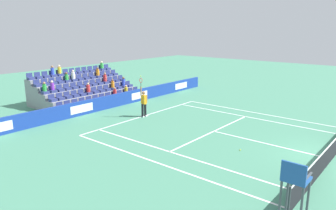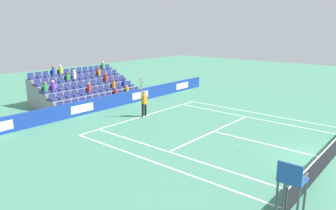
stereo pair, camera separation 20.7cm
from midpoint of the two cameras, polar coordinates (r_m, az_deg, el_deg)
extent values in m
plane|color=#47896B|center=(16.77, 27.06, -8.65)|extent=(80.00, 80.00, 0.00)
cube|color=white|center=(22.18, -4.23, -1.84)|extent=(10.97, 0.10, 0.01)
cube|color=white|center=(18.96, 7.92, -4.68)|extent=(8.23, 0.10, 0.01)
cube|color=white|center=(17.61, 16.86, -6.63)|extent=(0.10, 6.40, 0.01)
cube|color=white|center=(15.54, 1.26, -8.79)|extent=(0.10, 11.89, 0.01)
cube|color=white|center=(22.25, 14.51, -2.21)|extent=(0.10, 11.89, 0.01)
cube|color=white|center=(14.57, -2.13, -10.38)|extent=(0.10, 11.89, 0.01)
cube|color=white|center=(23.46, 15.94, -1.48)|extent=(0.10, 11.89, 0.01)
cube|color=white|center=(22.11, -4.04, -1.89)|extent=(0.10, 0.20, 0.01)
cube|color=#193899|center=(24.54, -10.19, 0.69)|extent=(22.75, 0.20, 0.99)
cube|color=white|center=(30.56, 2.20, 3.47)|extent=(1.82, 0.01, 0.56)
cube|color=white|center=(26.34, -5.33, 1.75)|extent=(1.82, 0.01, 0.56)
cube|color=white|center=(22.78, -15.44, -0.61)|extent=(1.82, 0.01, 0.56)
cylinder|color=#33383D|center=(11.30, 20.30, -15.91)|extent=(0.10, 0.10, 1.07)
cube|color=black|center=(16.61, 27.23, -7.18)|extent=(11.77, 0.02, 0.92)
cube|color=white|center=(16.46, 27.42, -5.61)|extent=(11.77, 0.04, 0.04)
cylinder|color=black|center=(21.83, -4.37, -0.89)|extent=(0.16, 0.16, 0.90)
cylinder|color=black|center=(21.69, -4.86, -1.00)|extent=(0.16, 0.16, 0.90)
cube|color=white|center=(21.94, -4.35, -1.92)|extent=(0.15, 0.27, 0.08)
cube|color=white|center=(21.80, -4.83, -2.04)|extent=(0.15, 0.27, 0.08)
cube|color=orange|center=(21.58, -4.65, 0.98)|extent=(0.26, 0.38, 0.60)
sphere|color=#9E7251|center=(21.49, -4.67, 2.18)|extent=(0.24, 0.24, 0.24)
cylinder|color=#9E7251|center=(21.32, -5.14, 2.49)|extent=(0.09, 0.09, 0.62)
cylinder|color=#9E7251|center=(21.68, -4.12, 1.11)|extent=(0.09, 0.09, 0.56)
cylinder|color=black|center=(21.24, -5.16, 3.68)|extent=(0.04, 0.04, 0.28)
torus|color=red|center=(21.19, -5.18, 4.43)|extent=(0.07, 0.31, 0.31)
sphere|color=#D1E533|center=(21.15, -5.20, 5.18)|extent=(0.07, 0.07, 0.07)
cylinder|color=#474C54|center=(10.75, 19.99, -15.54)|extent=(0.07, 0.07, 1.71)
cylinder|color=#474C54|center=(10.61, 23.16, -16.27)|extent=(0.07, 0.07, 1.71)
cylinder|color=#474C54|center=(10.25, 18.80, -16.96)|extent=(0.07, 0.07, 1.71)
cube|color=#23519E|center=(10.01, 21.47, -12.18)|extent=(0.70, 0.70, 0.08)
cube|color=#23519E|center=(9.60, 21.02, -11.20)|extent=(0.06, 0.70, 0.55)
cube|color=#474C54|center=(10.02, 19.80, -10.86)|extent=(0.56, 0.05, 0.04)
cube|color=#474C54|center=(9.86, 23.35, -11.62)|extent=(0.56, 0.05, 0.04)
cube|color=gray|center=(25.42, -11.73, 0.41)|extent=(8.06, 0.95, 0.42)
cube|color=navy|center=(27.77, -5.80, 2.41)|extent=(0.48, 0.44, 0.20)
cube|color=navy|center=(27.86, -6.10, 2.97)|extent=(0.48, 0.04, 0.30)
cube|color=navy|center=(27.34, -6.72, 2.21)|extent=(0.48, 0.44, 0.20)
cube|color=navy|center=(27.44, -7.03, 2.77)|extent=(0.48, 0.04, 0.30)
cube|color=navy|center=(26.93, -7.67, 2.00)|extent=(0.48, 0.44, 0.20)
cube|color=navy|center=(27.02, -7.98, 2.57)|extent=(0.48, 0.04, 0.30)
cube|color=navy|center=(26.52, -8.65, 1.78)|extent=(0.48, 0.44, 0.20)
cube|color=navy|center=(26.62, -8.96, 2.37)|extent=(0.48, 0.04, 0.30)
cube|color=navy|center=(26.12, -9.66, 1.56)|extent=(0.48, 0.44, 0.20)
cube|color=navy|center=(26.22, -9.97, 2.15)|extent=(0.48, 0.04, 0.30)
cube|color=navy|center=(25.73, -10.70, 1.33)|extent=(0.48, 0.44, 0.20)
cube|color=navy|center=(25.83, -11.01, 1.93)|extent=(0.48, 0.04, 0.30)
cube|color=navy|center=(25.35, -11.77, 1.09)|extent=(0.48, 0.44, 0.20)
cube|color=navy|center=(25.45, -12.08, 1.70)|extent=(0.48, 0.04, 0.30)
cube|color=navy|center=(24.98, -12.87, 0.84)|extent=(0.48, 0.44, 0.20)
cube|color=navy|center=(25.08, -13.18, 1.47)|extent=(0.48, 0.04, 0.30)
cube|color=navy|center=(24.61, -14.01, 0.59)|extent=(0.48, 0.44, 0.20)
cube|color=navy|center=(24.72, -14.32, 1.22)|extent=(0.48, 0.04, 0.30)
cube|color=navy|center=(24.26, -15.18, 0.33)|extent=(0.48, 0.44, 0.20)
cube|color=navy|center=(24.37, -15.49, 0.97)|extent=(0.48, 0.04, 0.30)
cube|color=navy|center=(23.92, -16.38, 0.06)|extent=(0.48, 0.44, 0.20)
cube|color=navy|center=(24.03, -16.69, 0.71)|extent=(0.48, 0.04, 0.30)
cube|color=navy|center=(23.59, -17.62, -0.22)|extent=(0.48, 0.44, 0.20)
cube|color=navy|center=(23.70, -17.92, 0.45)|extent=(0.48, 0.04, 0.30)
cube|color=navy|center=(23.28, -18.89, -0.50)|extent=(0.48, 0.44, 0.20)
cube|color=navy|center=(23.39, -19.19, 0.17)|extent=(0.48, 0.04, 0.30)
cube|color=gray|center=(26.10, -13.07, 1.16)|extent=(8.06, 0.95, 0.84)
cube|color=navy|center=(28.36, -7.18, 3.48)|extent=(0.48, 0.44, 0.20)
cube|color=navy|center=(28.46, -7.47, 4.02)|extent=(0.48, 0.04, 0.30)
cube|color=navy|center=(27.95, -8.10, 3.29)|extent=(0.48, 0.44, 0.20)
cube|color=navy|center=(28.05, -8.40, 3.84)|extent=(0.48, 0.04, 0.30)
cube|color=navy|center=(27.54, -9.05, 3.10)|extent=(0.48, 0.44, 0.20)
cube|color=navy|center=(27.64, -9.35, 3.66)|extent=(0.48, 0.04, 0.30)
cube|color=navy|center=(27.14, -10.03, 2.91)|extent=(0.48, 0.44, 0.20)
cube|color=navy|center=(27.25, -10.32, 3.47)|extent=(0.48, 0.04, 0.30)
cube|color=navy|center=(26.75, -11.03, 2.71)|extent=(0.48, 0.44, 0.20)
cube|color=navy|center=(26.86, -11.33, 3.28)|extent=(0.48, 0.04, 0.30)
cube|color=navy|center=(26.37, -12.07, 2.50)|extent=(0.48, 0.44, 0.20)
cube|color=navy|center=(26.48, -12.37, 3.08)|extent=(0.48, 0.04, 0.30)
cube|color=navy|center=(26.00, -13.13, 2.28)|extent=(0.48, 0.44, 0.20)
cube|color=navy|center=(26.11, -13.43, 2.87)|extent=(0.48, 0.04, 0.30)
cube|color=navy|center=(25.63, -14.23, 2.06)|extent=(0.48, 0.44, 0.20)
cube|color=navy|center=(25.75, -14.53, 2.66)|extent=(0.48, 0.04, 0.30)
cube|color=navy|center=(25.28, -15.35, 1.83)|extent=(0.48, 0.44, 0.20)
cube|color=navy|center=(25.40, -15.65, 2.44)|extent=(0.48, 0.04, 0.30)
cube|color=navy|center=(24.94, -16.51, 1.59)|extent=(0.48, 0.44, 0.20)
cube|color=navy|center=(25.05, -16.81, 2.21)|extent=(0.48, 0.04, 0.30)
cube|color=navy|center=(24.61, -17.70, 1.34)|extent=(0.48, 0.44, 0.20)
cube|color=navy|center=(24.73, -17.99, 1.97)|extent=(0.48, 0.04, 0.30)
cube|color=navy|center=(24.29, -18.92, 1.09)|extent=(0.48, 0.44, 0.20)
cube|color=navy|center=(24.41, -19.21, 1.73)|extent=(0.48, 0.04, 0.30)
cube|color=navy|center=(23.98, -20.17, 0.83)|extent=(0.48, 0.44, 0.20)
cube|color=navy|center=(24.10, -20.46, 1.48)|extent=(0.48, 0.04, 0.30)
cube|color=gray|center=(26.81, -14.34, 1.88)|extent=(8.06, 0.95, 1.26)
cube|color=navy|center=(28.98, -8.50, 4.50)|extent=(0.48, 0.44, 0.20)
cube|color=navy|center=(29.09, -8.78, 5.02)|extent=(0.48, 0.04, 0.30)
cube|color=navy|center=(28.57, -9.42, 4.33)|extent=(0.48, 0.44, 0.20)
cube|color=navy|center=(28.68, -9.71, 4.86)|extent=(0.48, 0.04, 0.30)
cube|color=navy|center=(28.18, -10.37, 4.16)|extent=(0.48, 0.44, 0.20)
cube|color=navy|center=(28.29, -10.66, 4.70)|extent=(0.48, 0.04, 0.30)
cube|color=navy|center=(27.79, -11.35, 3.98)|extent=(0.48, 0.44, 0.20)
cube|color=navy|center=(27.90, -11.63, 4.53)|extent=(0.48, 0.04, 0.30)
cube|color=navy|center=(27.41, -12.35, 3.80)|extent=(0.48, 0.44, 0.20)
cube|color=navy|center=(27.52, -12.63, 4.35)|extent=(0.48, 0.04, 0.30)
cube|color=navy|center=(27.03, -13.38, 3.61)|extent=(0.48, 0.44, 0.20)
cube|color=navy|center=(27.15, -13.66, 4.17)|extent=(0.48, 0.04, 0.30)
cube|color=navy|center=(26.67, -14.43, 3.41)|extent=(0.48, 0.44, 0.20)
cube|color=navy|center=(26.79, -14.72, 3.98)|extent=(0.48, 0.04, 0.30)
cube|color=navy|center=(26.32, -15.52, 3.21)|extent=(0.48, 0.44, 0.20)
cube|color=navy|center=(26.44, -15.80, 3.79)|extent=(0.48, 0.04, 0.30)
cube|color=navy|center=(25.97, -16.63, 3.00)|extent=(0.48, 0.44, 0.20)
cube|color=navy|center=(26.10, -16.92, 3.58)|extent=(0.48, 0.04, 0.30)
cube|color=navy|center=(25.64, -17.77, 2.78)|extent=(0.48, 0.44, 0.20)
cube|color=navy|center=(25.76, -18.06, 3.38)|extent=(0.48, 0.04, 0.30)
cube|color=navy|center=(25.32, -18.95, 2.56)|extent=(0.48, 0.44, 0.20)
cube|color=navy|center=(25.44, -19.23, 3.16)|extent=(0.48, 0.04, 0.30)
cube|color=navy|center=(25.01, -20.15, 2.33)|extent=(0.48, 0.44, 0.20)
cube|color=navy|center=(25.14, -20.43, 2.94)|extent=(0.48, 0.04, 0.30)
cube|color=navy|center=(24.71, -21.38, 2.09)|extent=(0.48, 0.44, 0.20)
cube|color=navy|center=(24.84, -21.66, 2.71)|extent=(0.48, 0.04, 0.30)
cube|color=gray|center=(27.53, -15.54, 2.55)|extent=(8.06, 0.95, 1.68)
cube|color=navy|center=(29.62, -9.77, 5.47)|extent=(0.48, 0.44, 0.20)
cube|color=navy|center=(29.74, -10.04, 5.98)|extent=(0.48, 0.04, 0.30)
cube|color=navy|center=(29.22, -10.69, 5.32)|extent=(0.48, 0.44, 0.20)
cube|color=navy|center=(29.34, -10.97, 5.83)|extent=(0.48, 0.04, 0.30)
cube|color=navy|center=(28.84, -11.64, 5.16)|extent=(0.48, 0.44, 0.20)
cube|color=navy|center=(28.95, -11.91, 5.69)|extent=(0.48, 0.04, 0.30)
cube|color=navy|center=(28.46, -12.61, 5.00)|extent=(0.48, 0.44, 0.20)
cube|color=navy|center=(28.58, -12.88, 5.53)|extent=(0.48, 0.04, 0.30)
cube|color=navy|center=(28.08, -13.60, 4.84)|extent=(0.48, 0.44, 0.20)
cube|color=navy|center=(28.21, -13.88, 5.37)|extent=(0.48, 0.04, 0.30)
cube|color=navy|center=(27.72, -14.62, 4.66)|extent=(0.48, 0.44, 0.20)
cube|color=navy|center=(27.84, -14.90, 5.20)|extent=(0.48, 0.04, 0.30)
cube|color=navy|center=(27.37, -15.67, 4.48)|extent=(0.48, 0.44, 0.20)
cube|color=navy|center=(27.49, -15.94, 5.03)|extent=(0.48, 0.04, 0.30)
cube|color=navy|center=(27.02, -16.74, 4.30)|extent=(0.48, 0.44, 0.20)
cube|color=navy|center=(27.15, -17.02, 4.85)|extent=(0.48, 0.04, 0.30)
cube|color=navy|center=(26.69, -17.84, 4.10)|extent=(0.48, 0.44, 0.20)
cube|color=navy|center=(26.82, -18.12, 4.67)|extent=(0.48, 0.04, 0.30)
cube|color=navy|center=(26.37, -18.97, 3.91)|extent=(0.48, 0.44, 0.20)
cube|color=navy|center=(26.50, -19.24, 4.48)|extent=(0.48, 0.04, 0.30)
cube|color=navy|center=(26.05, -20.13, 3.70)|extent=(0.48, 0.44, 0.20)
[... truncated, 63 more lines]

